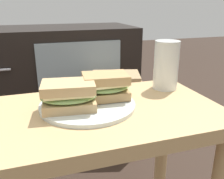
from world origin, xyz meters
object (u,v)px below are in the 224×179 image
object	(u,v)px
tv_cabinet	(55,76)
beer_glass	(166,66)
sandwich_front	(69,96)
sandwich_back	(104,86)
paper_bag	(116,111)
plate	(88,105)

from	to	relation	value
tv_cabinet	beer_glass	size ratio (longest dim) A/B	6.52
sandwich_front	beer_glass	world-z (taller)	beer_glass
sandwich_back	paper_bag	world-z (taller)	sandwich_back
tv_cabinet	beer_glass	xyz separation A→B (m)	(0.27, -0.85, 0.24)
tv_cabinet	sandwich_back	xyz separation A→B (m)	(0.05, -0.90, 0.21)
tv_cabinet	paper_bag	distance (m)	0.49
paper_bag	beer_glass	bearing A→B (deg)	-88.92
sandwich_front	sandwich_back	distance (m)	0.10
sandwich_front	sandwich_back	bearing A→B (deg)	19.60
plate	tv_cabinet	bearing A→B (deg)	90.20
plate	sandwich_back	bearing A→B (deg)	19.60
sandwich_front	beer_glass	xyz separation A→B (m)	(0.31, 0.09, 0.03)
tv_cabinet	sandwich_back	world-z (taller)	tv_cabinet
tv_cabinet	plate	size ratio (longest dim) A/B	3.92
plate	paper_bag	size ratio (longest dim) A/B	0.62
sandwich_front	paper_bag	xyz separation A→B (m)	(0.30, 0.53, -0.31)
beer_glass	plate	bearing A→B (deg)	-165.13
tv_cabinet	paper_bag	size ratio (longest dim) A/B	2.45
sandwich_back	paper_bag	distance (m)	0.62
paper_bag	plate	bearing A→B (deg)	-116.38
sandwich_front	paper_bag	bearing A→B (deg)	60.21
sandwich_front	sandwich_back	world-z (taller)	sandwich_back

